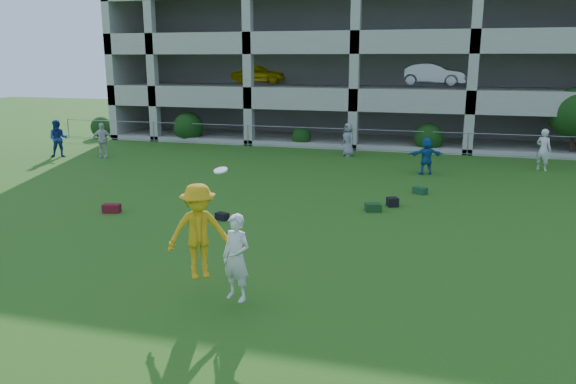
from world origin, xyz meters
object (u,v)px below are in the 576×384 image
(bystander_e, at_px, (543,150))
(frisbee_contest, at_px, (206,236))
(bystander_d, at_px, (426,156))
(bystander_c, at_px, (348,140))
(crate_d, at_px, (392,202))
(bystander_b, at_px, (102,140))
(parking_garage, at_px, (376,41))
(bystander_a, at_px, (58,139))

(bystander_e, relative_size, frisbee_contest, 0.71)
(bystander_d, relative_size, bystander_e, 0.86)
(bystander_c, xyz_separation_m, crate_d, (3.23, -9.54, -0.69))
(bystander_b, xyz_separation_m, parking_garage, (11.68, 14.41, 5.14))
(frisbee_contest, height_order, parking_garage, parking_garage)
(bystander_d, relative_size, parking_garage, 0.05)
(crate_d, xyz_separation_m, frisbee_contest, (-2.91, -8.67, 1.22))
(bystander_a, xyz_separation_m, bystander_d, (18.03, 0.71, -0.13))
(crate_d, xyz_separation_m, parking_garage, (-3.35, 20.09, 5.86))
(bystander_a, height_order, bystander_c, bystander_a)
(bystander_c, distance_m, crate_d, 10.10)
(crate_d, distance_m, parking_garage, 21.19)
(bystander_c, bearing_deg, bystander_e, 36.37)
(bystander_b, xyz_separation_m, crate_d, (15.03, -5.68, -0.73))
(bystander_d, height_order, frisbee_contest, frisbee_contest)
(frisbee_contest, bearing_deg, bystander_a, 135.95)
(bystander_e, bearing_deg, crate_d, 89.52)
(bystander_b, bearing_deg, frisbee_contest, -71.36)
(bystander_c, relative_size, bystander_d, 1.05)
(bystander_a, distance_m, bystander_d, 18.04)
(bystander_a, xyz_separation_m, crate_d, (17.21, -5.16, -0.79))
(bystander_c, distance_m, parking_garage, 11.75)
(bystander_d, xyz_separation_m, bystander_e, (4.95, 2.31, 0.13))
(bystander_b, bearing_deg, bystander_c, -3.42)
(bystander_e, bearing_deg, bystander_c, 26.11)
(bystander_a, bearing_deg, bystander_b, -16.06)
(bystander_d, height_order, parking_garage, parking_garage)
(bystander_c, height_order, bystander_e, bystander_e)
(bystander_b, bearing_deg, bystander_e, -14.68)
(bystander_b, distance_m, frisbee_contest, 18.79)
(bystander_a, relative_size, parking_garage, 0.06)
(bystander_a, bearing_deg, bystander_e, -21.82)
(bystander_a, bearing_deg, parking_garage, 17.82)
(crate_d, bearing_deg, parking_garage, 99.48)
(bystander_a, relative_size, bystander_c, 1.12)
(bystander_d, relative_size, frisbee_contest, 0.61)
(bystander_b, xyz_separation_m, bystander_e, (20.80, 2.51, 0.06))
(crate_d, height_order, parking_garage, parking_garage)
(bystander_b, height_order, bystander_d, bystander_b)
(crate_d, height_order, frisbee_contest, frisbee_contest)
(bystander_d, bearing_deg, bystander_b, -18.54)
(parking_garage, bearing_deg, crate_d, -80.52)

